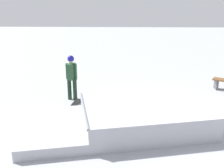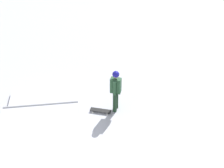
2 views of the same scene
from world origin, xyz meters
name	(u,v)px [view 1 (image 1 of 2)]	position (x,y,z in m)	size (l,w,h in m)	color
ground_plane	(164,119)	(0.00, 0.00, 0.00)	(60.00, 60.00, 0.00)	#A8AAB2
skate_ramp	(129,118)	(1.17, 0.64, 0.32)	(5.83, 3.69, 0.74)	#B0B3BB
skater	(71,74)	(3.27, -1.66, 1.01)	(0.43, 0.41, 1.73)	black
skateboard	(76,103)	(3.06, -1.12, 0.08)	(0.34, 0.82, 0.09)	black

